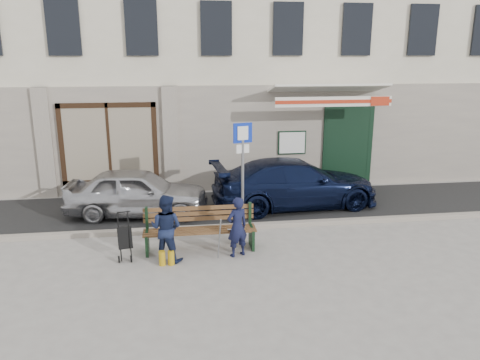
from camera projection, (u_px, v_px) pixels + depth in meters
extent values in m
plane|color=#9E9991|center=(240.00, 255.00, 9.85)|extent=(80.00, 80.00, 0.00)
cube|color=#282828|center=(225.00, 208.00, 12.82)|extent=(60.00, 3.20, 0.01)
cube|color=#9E9384|center=(232.00, 227.00, 11.27)|extent=(60.00, 0.18, 0.12)
cube|color=beige|center=(207.00, 28.00, 16.68)|extent=(20.00, 7.00, 10.00)
cube|color=#9E9384|center=(218.00, 139.00, 14.18)|extent=(20.00, 0.12, 3.20)
cube|color=maroon|center=(110.00, 143.00, 13.82)|extent=(2.50, 0.12, 2.00)
cube|color=black|center=(347.00, 146.00, 14.73)|extent=(1.60, 0.10, 2.60)
cube|color=black|center=(342.00, 146.00, 15.21)|extent=(1.25, 0.90, 2.40)
cube|color=white|center=(292.00, 143.00, 14.42)|extent=(0.80, 0.03, 0.65)
cube|color=white|center=(325.00, 89.00, 13.90)|extent=(3.40, 1.72, 0.42)
cube|color=white|center=(334.00, 102.00, 13.16)|extent=(3.40, 0.05, 0.28)
cube|color=#B42D16|center=(334.00, 102.00, 13.13)|extent=(3.40, 0.02, 0.10)
imported|color=#B0B0B5|center=(137.00, 192.00, 12.15)|extent=(3.79, 1.87, 1.24)
imported|color=black|center=(295.00, 183.00, 12.84)|extent=(4.71, 2.24, 1.33)
cylinder|color=gray|center=(243.00, 178.00, 11.22)|extent=(0.07, 0.07, 2.45)
cube|color=#0B26A6|center=(243.00, 133.00, 10.94)|extent=(0.46, 0.15, 0.47)
cube|color=white|center=(243.00, 133.00, 10.91)|extent=(0.26, 0.09, 0.32)
cube|color=white|center=(243.00, 149.00, 11.04)|extent=(0.32, 0.11, 0.21)
cube|color=brown|center=(200.00, 230.00, 9.98)|extent=(2.40, 0.50, 0.04)
cube|color=brown|center=(199.00, 213.00, 10.17)|extent=(2.40, 0.10, 0.36)
cube|color=#16331C|center=(147.00, 243.00, 9.89)|extent=(0.06, 0.50, 0.45)
cube|color=#16331C|center=(252.00, 237.00, 10.19)|extent=(0.06, 0.50, 0.45)
cube|color=white|center=(235.00, 229.00, 9.98)|extent=(0.34, 0.25, 0.11)
cylinder|color=gray|center=(219.00, 239.00, 9.37)|extent=(0.07, 0.34, 0.96)
cylinder|color=#B38B12|center=(162.00, 258.00, 9.33)|extent=(0.13, 0.13, 0.30)
cylinder|color=#B38B12|center=(171.00, 258.00, 9.35)|extent=(0.13, 0.13, 0.30)
imported|color=#121633|center=(237.00, 227.00, 9.65)|extent=(0.55, 0.46, 1.28)
imported|color=#161F3D|center=(166.00, 228.00, 9.44)|extent=(0.83, 0.76, 1.39)
cylinder|color=black|center=(119.00, 259.00, 9.47)|extent=(0.06, 0.14, 0.14)
cylinder|color=black|center=(131.00, 259.00, 9.50)|extent=(0.06, 0.14, 0.14)
cube|color=black|center=(125.00, 238.00, 9.58)|extent=(0.33, 0.31, 0.48)
cylinder|color=black|center=(124.00, 212.00, 9.56)|extent=(0.26, 0.08, 0.02)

